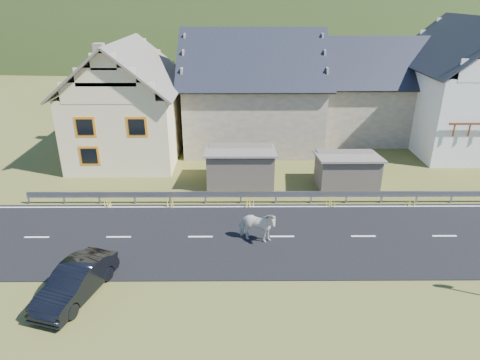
{
  "coord_description": "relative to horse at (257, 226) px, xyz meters",
  "views": [
    {
      "loc": [
        -2.16,
        -18.07,
        10.95
      ],
      "look_at": [
        -2.05,
        1.54,
        2.4
      ],
      "focal_mm": 32.0,
      "sensor_mm": 36.0,
      "label": 1
    }
  ],
  "objects": [
    {
      "name": "house_white",
      "position": [
        16.26,
        14.4,
        4.22
      ],
      "size": [
        8.8,
        10.8,
        9.7
      ],
      "color": "silver",
      "rests_on": "ground"
    },
    {
      "name": "horse",
      "position": [
        0.0,
        0.0,
        0.0
      ],
      "size": [
        1.38,
        2.07,
        1.6
      ],
      "primitive_type": "imported",
      "rotation": [
        0.0,
        0.0,
        1.28
      ],
      "color": "beige",
      "rests_on": "road"
    },
    {
      "name": "house_stone_a",
      "position": [
        0.26,
        15.4,
        3.79
      ],
      "size": [
        10.8,
        9.8,
        8.9
      ],
      "color": "tan",
      "rests_on": "ground"
    },
    {
      "name": "shed_left",
      "position": [
        -0.74,
        6.9,
        0.26
      ],
      "size": [
        4.3,
        3.3,
        2.4
      ],
      "primitive_type": "cube",
      "color": "brown",
      "rests_on": "ground"
    },
    {
      "name": "house_stone_b",
      "position": [
        10.26,
        17.4,
        3.39
      ],
      "size": [
        9.8,
        8.8,
        8.1
      ],
      "color": "tan",
      "rests_on": "ground"
    },
    {
      "name": "conifer_patch",
      "position": [
        -53.74,
        110.4,
        5.16
      ],
      "size": [
        76.0,
        50.0,
        28.0
      ],
      "primitive_type": "ellipsoid",
      "color": "black",
      "rests_on": "ground"
    },
    {
      "name": "guardrail",
      "position": [
        1.26,
        4.09,
        -0.28
      ],
      "size": [
        28.1,
        0.09,
        0.75
      ],
      "color": "#93969B",
      "rests_on": "ground"
    },
    {
      "name": "house_cream",
      "position": [
        -8.75,
        12.4,
        3.51
      ],
      "size": [
        7.8,
        9.8,
        8.3
      ],
      "color": "beige",
      "rests_on": "ground"
    },
    {
      "name": "mountain",
      "position": [
        6.26,
        180.4,
        -20.84
      ],
      "size": [
        440.0,
        280.0,
        260.0
      ],
      "primitive_type": "ellipsoid",
      "color": "#233514",
      "rests_on": "ground"
    },
    {
      "name": "shed_right",
      "position": [
        5.76,
        6.4,
        0.16
      ],
      "size": [
        3.8,
        2.9,
        2.2
      ],
      "primitive_type": "cube",
      "color": "brown",
      "rests_on": "ground"
    },
    {
      "name": "car",
      "position": [
        -7.23,
        -3.98,
        -0.17
      ],
      "size": [
        2.49,
        4.29,
        1.34
      ],
      "primitive_type": "imported",
      "rotation": [
        0.0,
        0.0,
        -0.28
      ],
      "color": "black",
      "rests_on": "ground"
    },
    {
      "name": "lane_markings",
      "position": [
        1.26,
        0.4,
        -0.8
      ],
      "size": [
        60.0,
        6.6,
        0.01
      ],
      "primitive_type": "cube",
      "color": "silver",
      "rests_on": "road"
    },
    {
      "name": "ground",
      "position": [
        1.26,
        0.4,
        -0.84
      ],
      "size": [
        160.0,
        160.0,
        0.0
      ],
      "primitive_type": "plane",
      "color": "#4E511B",
      "rests_on": "ground"
    },
    {
      "name": "road",
      "position": [
        1.26,
        0.4,
        -0.82
      ],
      "size": [
        60.0,
        7.0,
        0.04
      ],
      "primitive_type": "cube",
      "color": "black",
      "rests_on": "ground"
    }
  ]
}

